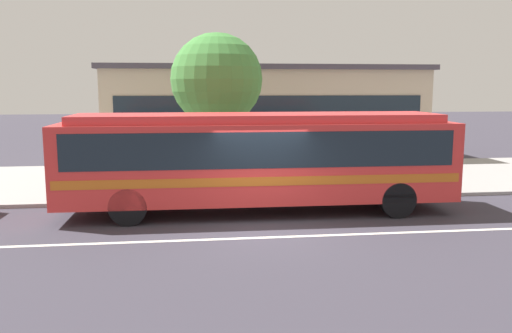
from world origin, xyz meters
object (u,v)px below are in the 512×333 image
(pedestrian_waiting_near_sign, at_px, (274,160))
(pedestrian_walking_along_curb, at_px, (216,165))
(transit_bus, at_px, (259,156))
(bus_stop_sign, at_px, (397,142))
(street_tree_near_stop, at_px, (217,80))

(pedestrian_waiting_near_sign, xyz_separation_m, pedestrian_walking_along_curb, (-2.04, -1.08, 0.00))
(pedestrian_waiting_near_sign, distance_m, pedestrian_walking_along_curb, 2.31)
(transit_bus, height_order, bus_stop_sign, transit_bus)
(street_tree_near_stop, bearing_deg, transit_bus, -76.47)
(bus_stop_sign, bearing_deg, street_tree_near_stop, 158.90)
(pedestrian_waiting_near_sign, distance_m, bus_stop_sign, 4.17)
(pedestrian_waiting_near_sign, height_order, bus_stop_sign, bus_stop_sign)
(pedestrian_walking_along_curb, relative_size, street_tree_near_stop, 0.32)
(pedestrian_walking_along_curb, distance_m, bus_stop_sign, 6.03)
(transit_bus, bearing_deg, bus_stop_sign, 20.05)
(transit_bus, distance_m, bus_stop_sign, 5.17)
(bus_stop_sign, distance_m, street_tree_near_stop, 6.57)
(bus_stop_sign, bearing_deg, transit_bus, -159.95)
(transit_bus, xyz_separation_m, pedestrian_waiting_near_sign, (0.90, 2.89, -0.54))
(transit_bus, relative_size, pedestrian_walking_along_curb, 6.51)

